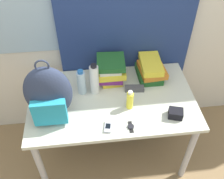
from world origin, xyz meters
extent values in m
cube|color=silver|center=(0.00, 0.83, 1.25)|extent=(6.00, 0.05, 2.50)
cube|color=#9EBCD1|center=(-0.51, 0.80, 1.30)|extent=(1.10, 0.01, 0.80)
cube|color=navy|center=(0.16, 0.77, 1.25)|extent=(1.08, 0.04, 2.50)
cube|color=beige|center=(0.00, 0.37, 0.70)|extent=(1.27, 0.74, 0.03)
cylinder|color=#B2B2B7|center=(-0.58, 0.06, 0.34)|extent=(0.05, 0.05, 0.68)
cylinder|color=#B2B2B7|center=(0.58, 0.06, 0.34)|extent=(0.05, 0.05, 0.68)
cylinder|color=#B2B2B7|center=(-0.58, 0.69, 0.34)|extent=(0.05, 0.05, 0.68)
cylinder|color=#B2B2B7|center=(0.58, 0.69, 0.34)|extent=(0.05, 0.05, 0.68)
ellipsoid|color=#2D3851|center=(-0.44, 0.27, 0.93)|extent=(0.32, 0.16, 0.43)
cube|color=teal|center=(-0.44, 0.17, 0.84)|extent=(0.23, 0.06, 0.20)
torus|color=#2D3851|center=(-0.44, 0.27, 1.16)|extent=(0.09, 0.01, 0.09)
cube|color=yellow|center=(0.02, 0.60, 0.73)|extent=(0.17, 0.22, 0.04)
cube|color=#6B2370|center=(0.01, 0.59, 0.77)|extent=(0.20, 0.23, 0.03)
cube|color=yellow|center=(0.02, 0.60, 0.81)|extent=(0.22, 0.24, 0.05)
cube|color=silver|center=(0.01, 0.60, 0.85)|extent=(0.17, 0.23, 0.03)
cube|color=#1E5623|center=(0.02, 0.60, 0.89)|extent=(0.23, 0.24, 0.04)
cube|color=#1E5623|center=(0.34, 0.60, 0.74)|extent=(0.19, 0.27, 0.06)
cube|color=orange|center=(0.36, 0.59, 0.79)|extent=(0.22, 0.26, 0.05)
cube|color=yellow|center=(0.34, 0.60, 0.84)|extent=(0.17, 0.28, 0.05)
cylinder|color=silver|center=(-0.22, 0.47, 0.81)|extent=(0.07, 0.07, 0.20)
cylinder|color=#286BB7|center=(-0.22, 0.47, 0.92)|extent=(0.04, 0.04, 0.02)
cylinder|color=white|center=(-0.12, 0.47, 0.84)|extent=(0.07, 0.07, 0.25)
cylinder|color=black|center=(-0.12, 0.47, 0.97)|extent=(0.04, 0.04, 0.02)
cylinder|color=yellow|center=(0.12, 0.27, 0.78)|extent=(0.05, 0.05, 0.14)
cylinder|color=white|center=(0.12, 0.27, 0.86)|extent=(0.03, 0.03, 0.02)
cube|color=#B7BCC6|center=(-0.06, 0.10, 0.72)|extent=(0.07, 0.10, 0.02)
cube|color=black|center=(-0.06, 0.10, 0.73)|extent=(0.04, 0.05, 0.00)
cube|color=#47474C|center=(0.19, 0.45, 0.73)|extent=(0.15, 0.07, 0.04)
cube|color=black|center=(0.43, 0.15, 0.74)|extent=(0.12, 0.11, 0.06)
cube|color=black|center=(0.10, 0.09, 0.71)|extent=(0.03, 0.10, 0.00)
cylinder|color=#232328|center=(0.10, 0.09, 0.72)|extent=(0.04, 0.04, 0.01)
camera|label=1|loc=(-0.16, -1.01, 2.17)|focal=42.00mm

